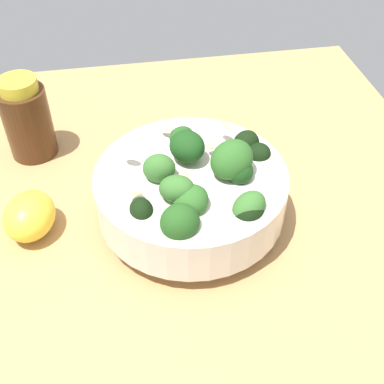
{
  "coord_description": "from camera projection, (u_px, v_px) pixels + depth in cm",
  "views": [
    {
      "loc": [
        -6.87,
        -43.37,
        41.62
      ],
      "look_at": [
        0.12,
        -3.86,
        4.0
      ],
      "focal_mm": 46.22,
      "sensor_mm": 36.0,
      "label": 1
    }
  ],
  "objects": [
    {
      "name": "bottle_short",
      "position": [
        27.0,
        119.0,
        0.63
      ],
      "size": [
        6.07,
        6.07,
        11.0
      ],
      "color": "#472814",
      "rests_on": "ground_plane"
    },
    {
      "name": "bowl_of_broccoli",
      "position": [
        195.0,
        189.0,
        0.54
      ],
      "size": [
        21.13,
        21.13,
        11.66
      ],
      "color": "silver",
      "rests_on": "ground_plane"
    },
    {
      "name": "lemon_wedge",
      "position": [
        29.0,
        216.0,
        0.55
      ],
      "size": [
        6.9,
        7.8,
        4.81
      ],
      "primitive_type": "ellipsoid",
      "rotation": [
        0.0,
        0.0,
        4.49
      ],
      "color": "yellow",
      "rests_on": "ground_plane"
    },
    {
      "name": "ground_plane",
      "position": [
        186.0,
        207.0,
        0.62
      ],
      "size": [
        67.42,
        67.42,
        4.35
      ],
      "primitive_type": "cube",
      "color": "tan"
    }
  ]
}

